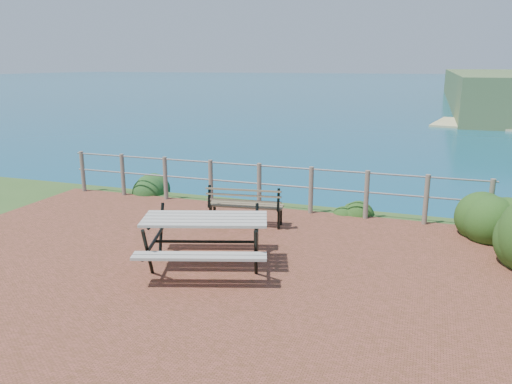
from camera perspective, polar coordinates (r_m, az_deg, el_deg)
ground at (r=8.05m, az=-7.39°, el=-8.29°), size 10.00×7.00×0.12m
ocean at (r=206.67m, az=18.62°, el=12.89°), size 1200.00×1200.00×0.00m
safety_railing at (r=10.83m, az=0.37°, el=0.98°), size 9.40×0.10×1.00m
picnic_table at (r=7.76m, az=-5.80°, el=-5.11°), size 2.04×1.58×0.80m
park_bench at (r=9.68m, az=-1.18°, el=-0.83°), size 1.49×0.56×0.82m
shrub_right_edge at (r=10.26m, az=24.82°, el=-4.49°), size 1.07×1.07×1.52m
shrub_lip_west at (r=12.79m, az=-12.54°, el=0.10°), size 0.86×0.86×0.64m
shrub_lip_east at (r=10.95m, az=11.06°, el=-2.25°), size 0.77×0.77×0.51m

